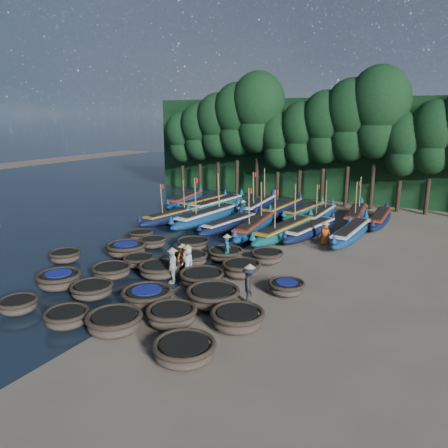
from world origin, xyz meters
The scene contains 61 objects.
ground centered at (0.00, 0.00, 0.00)m, with size 120.00×120.00×0.00m, color #7C715A.
foliage_wall centered at (0.00, 23.50, 5.00)m, with size 40.00×3.00×10.00m, color black.
coracle_1 centered at (-4.32, -9.70, 0.39)m, with size 2.06×2.06×0.68m.
coracle_2 centered at (-1.52, -9.53, 0.40)m, with size 2.21×2.21×0.70m.
coracle_3 centered at (0.56, -8.99, 0.47)m, with size 2.78×2.78×0.81m.
coracle_4 centered at (4.15, -9.35, 0.43)m, with size 2.73×2.73×0.75m.
coracle_5 centered at (-4.96, -6.95, 0.49)m, with size 2.29×2.29×0.85m.
coracle_6 centered at (-2.74, -6.95, 0.40)m, with size 2.23×2.23×0.70m.
coracle_7 centered at (0.09, -6.38, 0.46)m, with size 2.49×2.49×0.79m.
coracle_8 centered at (2.19, -7.40, 0.46)m, with size 2.12×2.12×0.80m.
coracle_9 centered at (4.69, -6.37, 0.48)m, with size 2.48×2.48×0.83m.
coracle_10 centered at (-7.87, -4.03, 0.41)m, with size 2.09×2.09×0.71m.
coracle_11 centered at (-3.77, -4.56, 0.39)m, with size 2.33×2.33×0.69m.
coracle_12 centered at (-1.60, -3.23, 0.43)m, with size 2.74×2.74×0.76m.
coracle_13 centered at (1.00, -3.16, 0.44)m, with size 2.65×2.65×0.77m.
coracle_14 centered at (2.72, -4.96, 0.48)m, with size 2.46×2.46×0.85m.
coracle_15 centered at (-5.51, -1.43, 0.48)m, with size 2.97×2.97×0.83m.
coracle_16 centered at (-3.59, -2.53, 0.38)m, with size 1.80×1.80×0.66m.
coracle_17 centered at (-1.26, -0.89, 0.41)m, with size 2.12×2.12×0.71m.
coracle_18 centered at (2.19, -1.09, 0.48)m, with size 2.41×2.41×0.84m.
coracle_19 centered at (5.13, -2.11, 0.38)m, with size 2.02×2.02×0.66m.
coracle_20 centered at (-7.03, 1.79, 0.37)m, with size 1.73×1.73×0.65m.
coracle_21 centered at (-5.18, 0.74, 0.39)m, with size 2.05×2.05×0.68m.
coracle_22 centered at (-2.70, 1.69, 0.40)m, with size 2.33×2.33×0.69m.
coracle_23 centered at (0.12, 0.87, 0.40)m, with size 2.48×2.48×0.70m.
coracle_24 centered at (2.49, 1.59, 0.43)m, with size 2.32×2.32×0.75m.
long_boat_2 centered at (-8.07, 7.15, 0.52)m, with size 2.38×7.64×3.27m.
long_boat_3 centered at (-5.39, 7.96, 0.62)m, with size 2.44×9.11×3.88m.
long_boat_4 centered at (-2.93, 7.07, 0.50)m, with size 2.33×7.31×1.30m.
long_boat_5 centered at (-0.91, 7.05, 0.57)m, with size 2.48×8.45×3.61m.
long_boat_6 centered at (1.45, 6.96, 0.59)m, with size 2.55×8.67×3.71m.
long_boat_7 centered at (2.91, 8.22, 0.51)m, with size 2.48×7.54×1.34m.
long_boat_8 centered at (5.62, 8.75, 0.55)m, with size 1.75×8.20×1.44m.
long_boat_9 centered at (-11.12, 13.31, 0.54)m, with size 2.72×7.89×1.41m.
long_boat_10 centered at (-8.96, 13.02, 0.49)m, with size 2.12×7.28×1.29m.
long_boat_11 centered at (-7.16, 12.48, 0.57)m, with size 2.31×8.50×1.50m.
long_boat_12 centered at (-3.66, 13.67, 0.60)m, with size 2.37×8.86×3.78m.
long_boat_13 centered at (-1.45, 13.74, 0.57)m, with size 1.85×8.53×1.50m.
long_boat_14 centered at (0.47, 13.95, 0.51)m, with size 2.24×7.55×1.34m.
long_boat_15 centered at (2.08, 13.15, 0.51)m, with size 1.32×7.55×3.21m.
long_boat_16 centered at (4.63, 14.37, 0.56)m, with size 2.30×8.22×3.51m.
long_boat_17 centered at (6.52, 14.30, 0.52)m, with size 1.60×7.74×1.36m.
fisherman_0 centered at (-0.43, -2.27, 0.88)m, with size 0.92×0.73×1.83m.
fisherman_1 centered at (0.48, 0.43, 0.94)m, with size 0.62×0.73×1.89m.
fisherman_2 centered at (-0.83, -2.16, 0.86)m, with size 0.88×0.75×1.80m.
fisherman_3 centered at (4.01, -3.87, 0.94)m, with size 1.16×1.35×2.01m.
fisherman_4 centered at (-0.51, -3.53, 0.95)m, with size 0.79×1.14×2.00m.
fisherman_5 centered at (-3.53, 10.42, 0.84)m, with size 1.51×0.56×1.80m.
fisherman_6 centered at (4.33, 6.91, 0.82)m, with size 0.74×0.52×1.69m.
tree_0 centered at (-16.00, 20.00, 5.97)m, with size 3.68×3.68×8.68m.
tree_1 centered at (-13.70, 20.00, 6.65)m, with size 4.09×4.09×9.65m.
tree_2 centered at (-11.40, 20.00, 7.32)m, with size 4.51×4.51×10.63m.
tree_3 centered at (-9.10, 20.00, 8.00)m, with size 4.92×4.92×11.60m.
tree_4 centered at (-6.80, 20.00, 8.67)m, with size 5.34×5.34×12.58m.
tree_5 centered at (-4.50, 20.00, 5.97)m, with size 3.68×3.68×8.68m.
tree_6 centered at (-2.20, 20.00, 6.65)m, with size 4.09×4.09×9.65m.
tree_7 centered at (0.10, 20.00, 7.32)m, with size 4.51×4.51×10.63m.
tree_8 centered at (2.40, 20.00, 8.00)m, with size 4.92×4.92×11.60m.
tree_9 centered at (4.70, 20.00, 8.67)m, with size 5.34×5.34×12.58m.
tree_10 centered at (7.00, 20.00, 5.97)m, with size 3.68×3.68×8.68m.
tree_11 centered at (9.30, 20.00, 6.65)m, with size 4.09×4.09×9.65m.
Camera 1 is at (12.05, -20.64, 8.45)m, focal length 35.00 mm.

